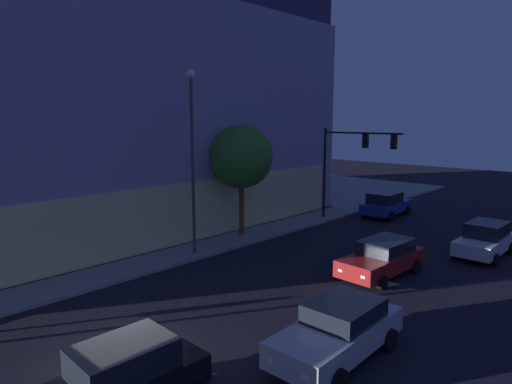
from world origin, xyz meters
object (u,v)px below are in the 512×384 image
at_px(traffic_light_far_corner, 352,154).
at_px(sidewalk_tree, 241,157).
at_px(car_silver, 339,330).
at_px(car_blue, 386,204).
at_px(car_red, 383,257).
at_px(street_lamp_sidewalk, 192,143).
at_px(car_black, 115,382).
at_px(car_white, 485,239).
at_px(modern_building, 86,101).

bearing_deg(traffic_light_far_corner, sidewalk_tree, 159.86).
relative_size(car_silver, car_blue, 1.02).
relative_size(traffic_light_far_corner, sidewalk_tree, 0.96).
bearing_deg(car_red, street_lamp_sidewalk, 115.25).
relative_size(car_black, car_blue, 1.00).
bearing_deg(car_red, car_silver, -161.66).
height_order(street_lamp_sidewalk, sidewalk_tree, street_lamp_sidewalk).
relative_size(street_lamp_sidewalk, car_white, 2.15).
distance_m(street_lamp_sidewalk, sidewalk_tree, 4.43).
relative_size(traffic_light_far_corner, car_silver, 1.31).
bearing_deg(car_black, car_silver, -21.95).
distance_m(modern_building, street_lamp_sidewalk, 12.38).
bearing_deg(sidewalk_tree, car_black, -145.34).
bearing_deg(traffic_light_far_corner, street_lamp_sidewalk, 170.59).
height_order(sidewalk_tree, car_silver, sidewalk_tree).
bearing_deg(car_silver, car_blue, 23.49).
bearing_deg(car_blue, car_white, -122.85).
bearing_deg(sidewalk_tree, car_blue, -17.06).
bearing_deg(car_white, car_black, 173.07).
xyz_separation_m(traffic_light_far_corner, car_blue, (3.72, -0.69, -3.78)).
relative_size(modern_building, car_black, 6.30).
xyz_separation_m(modern_building, traffic_light_far_corner, (11.14, -14.08, -3.51)).
height_order(street_lamp_sidewalk, car_white, street_lamp_sidewalk).
xyz_separation_m(sidewalk_tree, car_silver, (-7.59, -11.65, -3.93)).
relative_size(car_red, car_blue, 1.03).
bearing_deg(car_silver, sidewalk_tree, 56.93).
distance_m(sidewalk_tree, car_silver, 14.45).
xyz_separation_m(traffic_light_far_corner, sidewalk_tree, (-7.55, 2.77, 0.12)).
distance_m(car_black, car_red, 13.18).
height_order(modern_building, car_silver, modern_building).
height_order(car_black, car_red, car_black).
relative_size(sidewalk_tree, car_white, 1.52).
height_order(traffic_light_far_corner, car_red, traffic_light_far_corner).
relative_size(car_silver, car_white, 1.12).
bearing_deg(car_blue, sidewalk_tree, 162.94).
distance_m(modern_building, car_red, 22.07).
distance_m(car_black, car_blue, 25.39).
bearing_deg(street_lamp_sidewalk, car_silver, -107.22).
height_order(traffic_light_far_corner, sidewalk_tree, sidewalk_tree).
distance_m(traffic_light_far_corner, car_red, 10.84).
bearing_deg(street_lamp_sidewalk, modern_building, 86.99).
distance_m(traffic_light_far_corner, sidewalk_tree, 8.04).
xyz_separation_m(street_lamp_sidewalk, car_silver, (-3.36, -10.84, -4.94)).
bearing_deg(car_blue, car_silver, -156.51).
relative_size(modern_building, car_red, 6.12).
distance_m(car_white, car_blue, 9.76).
bearing_deg(traffic_light_far_corner, car_black, -162.73).
relative_size(sidewalk_tree, car_black, 1.39).
height_order(car_silver, car_red, car_silver).
height_order(car_silver, car_white, car_white).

